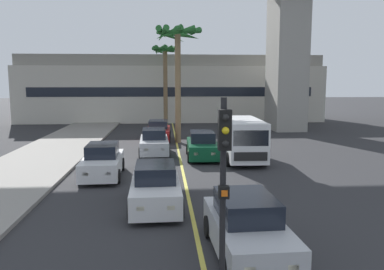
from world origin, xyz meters
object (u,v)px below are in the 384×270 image
Objects in this scene: car_queue_sixth at (103,162)px; delivery_van at (242,138)px; traffic_light_median_near at (224,176)px; car_queue_second at (202,146)px; car_queue_fourth at (156,187)px; palm_tree_near_median at (165,62)px; car_queue_front at (154,142)px; car_queue_fifth at (247,228)px; car_queue_third at (158,132)px; palm_tree_mid_median at (177,48)px.

car_queue_sixth is 8.09m from delivery_van.
car_queue_second is at bearing 85.84° from traffic_light_median_near.
car_queue_fourth is 26.59m from palm_tree_near_median.
car_queue_second is (2.86, -1.53, 0.00)m from car_queue_front.
traffic_light_median_near is at bearing -70.13° from car_queue_sixth.
car_queue_fifth is at bearing -59.26° from car_queue_fourth.
delivery_van reaches higher than car_queue_third.
car_queue_fourth is 1.00× the size of car_queue_sixth.
car_queue_fourth is at bearing -89.65° from car_queue_third.
car_queue_third is at bearing 122.05° from delivery_van.
car_queue_front is at bearing -110.03° from palm_tree_mid_median.
car_queue_third is 9.16m from delivery_van.
car_queue_second is 8.73m from palm_tree_mid_median.
car_queue_front is 10.47m from car_queue_fourth.
palm_tree_mid_median is at bearing 116.04° from delivery_van.
car_queue_front is 5.32m from car_queue_third.
car_queue_front is 0.99× the size of traffic_light_median_near.
car_queue_fourth is 0.98× the size of traffic_light_median_near.
car_queue_second is at bearing -83.15° from palm_tree_near_median.
car_queue_second is at bearing 73.96° from car_queue_fourth.
car_queue_fifth is 1.00× the size of car_queue_sixth.
car_queue_sixth is (-2.30, -5.77, 0.00)m from car_queue_front.
car_queue_fourth is 5.36m from car_queue_sixth.
car_queue_sixth is at bearing -140.59° from car_queue_second.
car_queue_front and car_queue_second have the same top height.
car_queue_front is 0.78× the size of delivery_van.
car_queue_third is 22.40m from traffic_light_median_near.
car_queue_fourth and car_queue_fifth have the same top height.
car_queue_fifth is at bearing -86.34° from palm_tree_near_median.
car_queue_fourth is at bearing -106.04° from car_queue_second.
car_queue_front is 1.00× the size of car_queue_fifth.
palm_tree_mid_median is (-1.09, 19.10, 6.17)m from car_queue_fifth.
car_queue_third is at bearing 111.28° from car_queue_second.
car_queue_fourth is at bearing -61.12° from car_queue_sixth.
car_queue_sixth is at bearing 119.76° from car_queue_fifth.
car_queue_fourth is at bearing 120.74° from car_queue_fifth.
car_queue_third is at bearing 93.97° from traffic_light_median_near.
traffic_light_median_near is 0.50× the size of palm_tree_mid_median.
car_queue_sixth is at bearing -110.97° from palm_tree_mid_median.
palm_tree_mid_median is at bearing -28.61° from car_queue_third.
palm_tree_near_median reaches higher than car_queue_fifth.
traffic_light_median_near is at bearing -102.85° from delivery_van.
car_queue_front is 7.83m from palm_tree_mid_median.
car_queue_front is at bearing 91.61° from car_queue_fourth.
car_queue_second and car_queue_third have the same top height.
delivery_van is at bearing 79.23° from car_queue_fifth.
car_queue_sixth is 12.05m from traffic_light_median_near.
palm_tree_mid_median reaches higher than car_queue_sixth.
car_queue_fifth is at bearing -60.24° from car_queue_sixth.
car_queue_fifth is 0.49× the size of palm_tree_mid_median.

